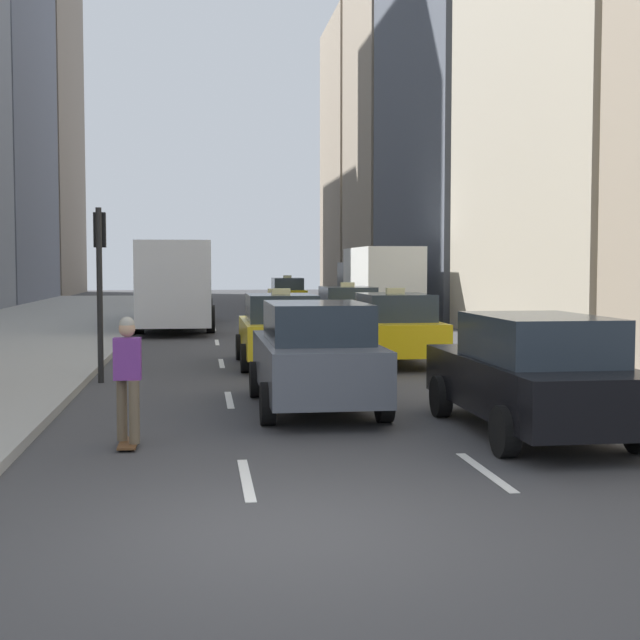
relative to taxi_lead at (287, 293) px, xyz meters
name	(u,v)px	position (x,y,z in m)	size (l,w,h in m)	color
ground_plane	(279,531)	(-4.00, -40.64, -0.88)	(160.00, 160.00, 0.00)	#3D3D3F
sidewalk_left	(34,327)	(-11.00, -13.64, -0.81)	(8.00, 66.00, 0.15)	#9E9E99
lane_markings	(296,334)	(-1.40, -17.64, -0.87)	(5.72, 56.00, 0.01)	white
taxi_lead	(287,293)	(0.00, 0.00, 0.00)	(2.02, 4.40, 1.87)	yellow
taxi_second	(280,329)	(-2.80, -27.29, 0.00)	(2.02, 4.40, 1.87)	yellow
taxi_third	(346,313)	(0.00, -20.08, 0.00)	(2.02, 4.40, 1.87)	yellow
taxi_fourth	(393,328)	(0.00, -27.20, 0.00)	(2.02, 4.40, 1.87)	yellow
sedan_black_near	(315,355)	(-2.80, -33.87, 0.04)	(2.02, 4.69, 1.81)	#565B66
sedan_silver_behind	(532,373)	(0.00, -36.46, 0.00)	(2.02, 4.88, 1.72)	black
city_bus	(177,281)	(-5.61, -13.42, 0.91)	(2.80, 11.61, 3.25)	silver
box_truck	(377,282)	(2.80, -11.23, 0.83)	(2.58, 8.40, 3.15)	#262628
skateboarder	(128,375)	(-5.67, -36.61, 0.08)	(0.36, 0.80, 1.75)	brown
traffic_light_pole	(100,266)	(-6.75, -29.81, 1.53)	(0.24, 0.42, 3.60)	black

